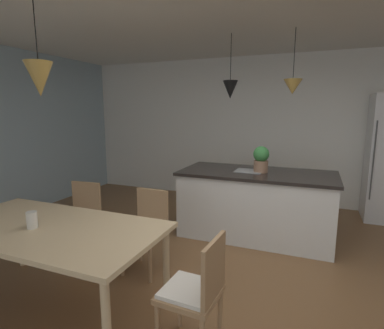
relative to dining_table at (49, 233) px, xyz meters
The scene contains 12 objects.
ground_plane 1.89m from the dining_table, 26.24° to the left, with size 10.00×8.40×0.04m, color brown.
wall_back_kitchen 4.38m from the dining_table, 68.72° to the left, with size 10.00×0.12×2.70m, color white.
dining_table is the anchor object (origin of this frame).
chair_far_left 1.00m from the dining_table, 117.22° to the left, with size 0.44×0.44×0.87m.
chair_far_right 1.00m from the dining_table, 62.97° to the left, with size 0.41×0.41×0.87m.
chair_kitchen_end 1.37m from the dining_table, ahead, with size 0.42×0.42×0.87m.
kitchen_island 2.63m from the dining_table, 58.68° to the left, with size 2.04×0.97×0.91m.
pendant_over_table 1.27m from the dining_table, 29.23° to the left, with size 0.22×0.22×0.88m.
pendant_over_island_main 2.77m from the dining_table, 66.65° to the left, with size 0.20×0.20×0.83m.
pendant_over_island_aux 3.14m from the dining_table, 51.85° to the left, with size 0.23×0.23×0.79m.
potted_plant_on_island 2.67m from the dining_table, 57.82° to the left, with size 0.21×0.21×0.35m.
vase_on_dining_table 0.18m from the dining_table, 135.22° to the right, with size 0.09×0.09×0.14m.
Camera 1 is at (0.49, -2.60, 1.72)m, focal length 28.58 mm.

